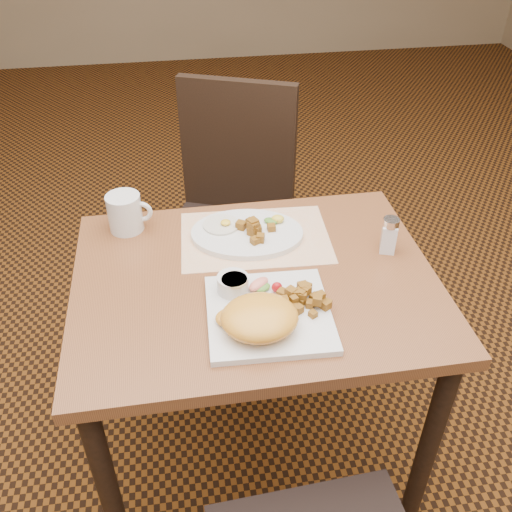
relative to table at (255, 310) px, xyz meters
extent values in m
plane|color=black|center=(0.00, 0.00, -0.64)|extent=(8.00, 8.00, 0.00)
cube|color=brown|center=(0.00, 0.00, 0.09)|extent=(0.90, 0.70, 0.03)
cylinder|color=black|center=(-0.40, -0.30, -0.28)|extent=(0.05, 0.05, 0.71)
cylinder|color=black|center=(0.40, -0.30, -0.28)|extent=(0.05, 0.05, 0.71)
cylinder|color=black|center=(-0.40, 0.30, -0.28)|extent=(0.05, 0.05, 0.71)
cylinder|color=black|center=(0.40, 0.30, -0.28)|extent=(0.05, 0.05, 0.71)
cube|color=black|center=(-0.01, 0.59, -0.19)|extent=(0.55, 0.55, 0.05)
cylinder|color=black|center=(0.22, 0.69, -0.43)|extent=(0.04, 0.04, 0.42)
cylinder|color=black|center=(0.08, 0.36, -0.43)|extent=(0.04, 0.04, 0.42)
cylinder|color=black|center=(-0.11, 0.82, -0.43)|extent=(0.04, 0.04, 0.42)
cylinder|color=black|center=(-0.25, 0.49, -0.43)|extent=(0.04, 0.04, 0.42)
cube|color=black|center=(0.06, 0.77, 0.08)|extent=(0.40, 0.19, 0.50)
cube|color=white|center=(0.03, 0.17, 0.11)|extent=(0.41, 0.30, 0.00)
cube|color=silver|center=(0.01, -0.15, 0.12)|extent=(0.29, 0.29, 0.02)
ellipsoid|color=gold|center=(-0.02, -0.20, 0.16)|extent=(0.17, 0.15, 0.06)
ellipsoid|color=gold|center=(0.00, -0.22, 0.14)|extent=(0.07, 0.06, 0.02)
ellipsoid|color=gold|center=(-0.08, -0.17, 0.14)|extent=(0.07, 0.06, 0.02)
cylinder|color=silver|center=(-0.06, -0.06, 0.15)|extent=(0.07, 0.07, 0.04)
cylinder|color=beige|center=(-0.06, -0.07, 0.16)|extent=(0.06, 0.06, 0.01)
ellipsoid|color=#387223|center=(0.01, -0.07, 0.13)|extent=(0.05, 0.04, 0.01)
ellipsoid|color=red|center=(0.04, -0.08, 0.14)|extent=(0.03, 0.02, 0.03)
ellipsoid|color=#F28C72|center=(0.00, -0.06, 0.14)|extent=(0.07, 0.06, 0.02)
cylinder|color=white|center=(-0.06, 0.21, 0.13)|extent=(0.10, 0.10, 0.01)
ellipsoid|color=yellow|center=(-0.05, 0.21, 0.14)|extent=(0.03, 0.03, 0.01)
ellipsoid|color=#387223|center=(0.08, 0.21, 0.13)|extent=(0.05, 0.05, 0.01)
ellipsoid|color=yellow|center=(0.10, 0.21, 0.14)|extent=(0.04, 0.04, 0.02)
cube|color=white|center=(0.36, 0.05, 0.15)|extent=(0.05, 0.05, 0.08)
cylinder|color=silver|center=(0.36, 0.05, 0.20)|extent=(0.05, 0.05, 0.02)
cylinder|color=silver|center=(-0.32, 0.27, 0.16)|extent=(0.09, 0.09, 0.11)
torus|color=silver|center=(-0.27, 0.26, 0.17)|extent=(0.06, 0.02, 0.06)
cube|color=#935F17|center=(0.07, -0.16, 0.13)|extent=(0.03, 0.03, 0.02)
cube|color=#935F17|center=(0.04, -0.14, 0.15)|extent=(0.02, 0.02, 0.02)
cube|color=#935F17|center=(0.13, -0.13, 0.13)|extent=(0.02, 0.02, 0.02)
cube|color=#935F17|center=(0.14, -0.15, 0.14)|extent=(0.03, 0.03, 0.02)
cube|color=#935F17|center=(0.07, -0.14, 0.15)|extent=(0.02, 0.02, 0.02)
cube|color=#935F17|center=(0.09, -0.10, 0.13)|extent=(0.03, 0.03, 0.02)
cube|color=#935F17|center=(0.06, -0.16, 0.14)|extent=(0.02, 0.02, 0.02)
cube|color=#935F17|center=(0.10, -0.12, 0.15)|extent=(0.03, 0.03, 0.02)
cube|color=#935F17|center=(0.05, -0.10, 0.13)|extent=(0.03, 0.03, 0.02)
cube|color=#935F17|center=(0.06, -0.12, 0.15)|extent=(0.03, 0.03, 0.02)
cube|color=#935F17|center=(0.14, -0.15, 0.13)|extent=(0.03, 0.03, 0.02)
cube|color=#935F17|center=(0.10, -0.11, 0.15)|extent=(0.03, 0.03, 0.02)
cube|color=#935F17|center=(0.09, -0.13, 0.15)|extent=(0.02, 0.02, 0.02)
cube|color=#935F17|center=(0.13, -0.14, 0.13)|extent=(0.02, 0.02, 0.01)
cube|color=#935F17|center=(0.07, -0.12, 0.15)|extent=(0.02, 0.02, 0.02)
cube|color=#935F17|center=(0.13, -0.14, 0.15)|extent=(0.02, 0.02, 0.02)
cube|color=#935F17|center=(0.10, -0.15, 0.13)|extent=(0.02, 0.02, 0.02)
cube|color=#935F17|center=(0.09, -0.13, 0.13)|extent=(0.02, 0.02, 0.02)
cube|color=#935F17|center=(0.08, -0.10, 0.13)|extent=(0.03, 0.03, 0.02)
cube|color=#935F17|center=(0.09, -0.13, 0.15)|extent=(0.02, 0.02, 0.01)
cube|color=#935F17|center=(0.12, -0.15, 0.15)|extent=(0.03, 0.03, 0.02)
cube|color=#935F17|center=(0.12, -0.13, 0.13)|extent=(0.03, 0.03, 0.02)
cube|color=#935F17|center=(0.10, -0.10, 0.15)|extent=(0.03, 0.03, 0.02)
cube|color=#935F17|center=(0.10, -0.18, 0.13)|extent=(0.02, 0.02, 0.01)
cube|color=#935F17|center=(0.06, -0.12, 0.13)|extent=(0.03, 0.03, 0.02)
cube|color=#935F17|center=(0.09, -0.12, 0.15)|extent=(0.03, 0.03, 0.02)
cube|color=#935F17|center=(0.04, -0.14, 0.14)|extent=(0.02, 0.02, 0.02)
cube|color=#935F17|center=(0.03, 0.17, 0.14)|extent=(0.02, 0.02, 0.02)
cube|color=#935F17|center=(0.07, 0.17, 0.14)|extent=(0.02, 0.02, 0.02)
cube|color=#935F17|center=(0.02, 0.16, 0.14)|extent=(0.03, 0.03, 0.03)
cube|color=#935F17|center=(0.02, 0.16, 0.15)|extent=(0.02, 0.02, 0.02)
cube|color=#935F17|center=(0.02, 0.17, 0.14)|extent=(0.02, 0.02, 0.01)
cube|color=#935F17|center=(0.02, 0.20, 0.14)|extent=(0.03, 0.03, 0.02)
cube|color=#935F17|center=(-0.01, 0.19, 0.14)|extent=(0.03, 0.03, 0.02)
cube|color=#935F17|center=(0.03, 0.12, 0.14)|extent=(0.03, 0.03, 0.02)
cube|color=#935F17|center=(0.02, 0.17, 0.16)|extent=(0.03, 0.04, 0.03)
cube|color=#935F17|center=(0.03, 0.17, 0.14)|extent=(0.02, 0.02, 0.02)
cube|color=#935F17|center=(0.02, 0.16, 0.16)|extent=(0.04, 0.03, 0.02)
cube|color=#935F17|center=(0.02, 0.16, 0.14)|extent=(0.03, 0.03, 0.02)
cube|color=#935F17|center=(0.02, 0.17, 0.14)|extent=(0.03, 0.03, 0.02)
cube|color=#935F17|center=(0.02, 0.16, 0.16)|extent=(0.03, 0.03, 0.02)
cube|color=#935F17|center=(0.02, 0.12, 0.14)|extent=(0.03, 0.03, 0.02)
camera|label=1|loc=(-0.17, -1.09, 1.01)|focal=40.00mm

